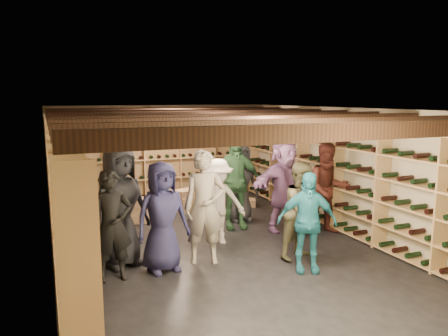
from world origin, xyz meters
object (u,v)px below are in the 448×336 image
crate_loose (245,202)px  person_1 (112,226)px  person_8 (328,189)px  person_0 (120,206)px  person_6 (162,217)px  person_2 (302,211)px  person_11 (284,184)px  crate_stack_left (138,210)px  person_7 (205,207)px  person_9 (217,202)px  person_10 (235,182)px  person_4 (307,222)px  person_12 (240,183)px  crate_stack_right (186,201)px

crate_loose → person_1: 4.85m
person_1 → person_8: (4.12, 0.64, 0.07)m
person_0 → person_6: bearing=-60.0°
person_2 → person_11: bearing=52.3°
crate_stack_left → crate_loose: 2.70m
person_0 → person_7: (1.24, -0.38, -0.05)m
person_0 → person_9: 1.82m
person_10 → person_8: bearing=-23.3°
person_0 → crate_loose: bearing=17.8°
person_6 → person_9: bearing=26.2°
person_6 → person_2: bearing=-17.2°
person_4 → person_7: (-1.29, 0.90, 0.14)m
person_1 → person_7: (1.44, 0.13, 0.10)m
person_8 → person_9: bearing=-172.4°
crate_loose → person_12: size_ratio=0.30×
person_0 → person_2: 2.88m
person_7 → person_4: bearing=-17.6°
crate_stack_left → crate_stack_right: bearing=20.5°
crate_loose → person_6: bearing=-132.3°
crate_stack_right → person_0: (-1.90, -2.73, 0.69)m
person_6 → crate_stack_right: bearing=58.4°
person_4 → crate_loose: bearing=100.3°
crate_stack_right → person_2: 3.66m
person_6 → person_1: bearing=176.5°
crate_stack_right → person_12: bearing=-53.8°
person_11 → person_2: bearing=-119.5°
crate_loose → person_7: size_ratio=0.28×
person_4 → person_10: size_ratio=0.82×
person_11 → person_4: bearing=-121.1°
person_2 → person_8: 1.48m
person_2 → person_4: size_ratio=1.04×
person_2 → person_6: size_ratio=0.95×
person_9 → person_4: bearing=-52.0°
person_8 → person_10: 1.80m
crate_stack_right → person_12: 1.53m
person_1 → person_12: person_12 is taller
person_2 → crate_loose: bearing=61.5°
person_0 → person_4: bearing=-47.5°
crate_stack_right → person_10: size_ratio=0.32×
person_11 → person_6: bearing=-168.1°
crate_stack_right → person_1: person_1 is taller
crate_loose → person_0: person_0 is taller
crate_stack_left → crate_stack_right: same height
person_12 → crate_stack_left: bearing=153.6°
person_2 → person_10: size_ratio=0.85×
person_1 → person_6: (0.75, 0.06, 0.04)m
person_9 → person_12: 1.54m
person_4 → person_0: bearing=175.5°
person_2 → crate_stack_left: bearing=105.3°
person_9 → person_11: bearing=23.4°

